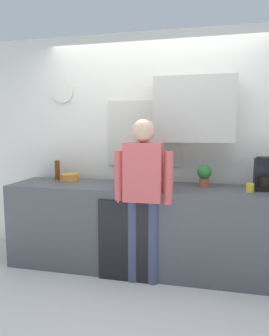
# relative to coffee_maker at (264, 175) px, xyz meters

# --- Properties ---
(ground_plane) EXTENTS (8.00, 8.00, 0.00)m
(ground_plane) POSITION_rel_coffee_maker_xyz_m (-1.15, -0.36, -1.05)
(ground_plane) COLOR silver
(kitchen_counter) EXTENTS (3.03, 0.64, 0.91)m
(kitchen_counter) POSITION_rel_coffee_maker_xyz_m (-1.15, -0.06, -0.60)
(kitchen_counter) COLOR #4C4C51
(kitchen_counter) RESTS_ON ground_plane
(dishwasher_panel) EXTENTS (0.56, 0.02, 0.82)m
(dishwasher_panel) POSITION_rel_coffee_maker_xyz_m (-1.31, -0.40, -0.65)
(dishwasher_panel) COLOR black
(dishwasher_panel) RESTS_ON ground_plane
(back_wall_assembly) EXTENTS (4.63, 0.42, 2.60)m
(back_wall_assembly) POSITION_rel_coffee_maker_xyz_m (-1.10, 0.34, 0.30)
(back_wall_assembly) COLOR silver
(back_wall_assembly) RESTS_ON ground_plane
(coffee_maker) EXTENTS (0.20, 0.20, 0.33)m
(coffee_maker) POSITION_rel_coffee_maker_xyz_m (0.00, 0.00, 0.00)
(coffee_maker) COLOR black
(coffee_maker) RESTS_ON kitchen_counter
(bottle_dark_sauce) EXTENTS (0.06, 0.06, 0.18)m
(bottle_dark_sauce) POSITION_rel_coffee_maker_xyz_m (-1.27, -0.18, -0.06)
(bottle_dark_sauce) COLOR black
(bottle_dark_sauce) RESTS_ON kitchen_counter
(bottle_amber_beer) EXTENTS (0.06, 0.06, 0.23)m
(bottle_amber_beer) POSITION_rel_coffee_maker_xyz_m (-2.30, 0.15, -0.03)
(bottle_amber_beer) COLOR brown
(bottle_amber_beer) RESTS_ON kitchen_counter
(bottle_olive_oil) EXTENTS (0.06, 0.06, 0.25)m
(bottle_olive_oil) POSITION_rel_coffee_maker_xyz_m (-1.01, -0.11, -0.02)
(bottle_olive_oil) COLOR olive
(bottle_olive_oil) RESTS_ON kitchen_counter
(cup_terracotta_mug) EXTENTS (0.08, 0.08, 0.09)m
(cup_terracotta_mug) POSITION_rel_coffee_maker_xyz_m (-1.42, -0.17, -0.10)
(cup_terracotta_mug) COLOR #B26647
(cup_terracotta_mug) RESTS_ON kitchen_counter
(cup_yellow_cup) EXTENTS (0.07, 0.07, 0.08)m
(cup_yellow_cup) POSITION_rel_coffee_maker_xyz_m (-0.15, -0.15, -0.10)
(cup_yellow_cup) COLOR yellow
(cup_yellow_cup) RESTS_ON kitchen_counter
(mixing_bowl) EXTENTS (0.22, 0.22, 0.08)m
(mixing_bowl) POSITION_rel_coffee_maker_xyz_m (-2.12, 0.09, -0.11)
(mixing_bowl) COLOR orange
(mixing_bowl) RESTS_ON kitchen_counter
(potted_plant) EXTENTS (0.15, 0.15, 0.23)m
(potted_plant) POSITION_rel_coffee_maker_xyz_m (-0.58, 0.04, -0.01)
(potted_plant) COLOR #9E5638
(potted_plant) RESTS_ON kitchen_counter
(storage_canister) EXTENTS (0.14, 0.14, 0.17)m
(storage_canister) POSITION_rel_coffee_maker_xyz_m (-1.25, 0.13, -0.06)
(storage_canister) COLOR silver
(storage_canister) RESTS_ON kitchen_counter
(person_at_sink) EXTENTS (0.57, 0.22, 1.60)m
(person_at_sink) POSITION_rel_coffee_maker_xyz_m (-1.15, -0.36, -0.11)
(person_at_sink) COLOR #3F4766
(person_at_sink) RESTS_ON ground_plane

